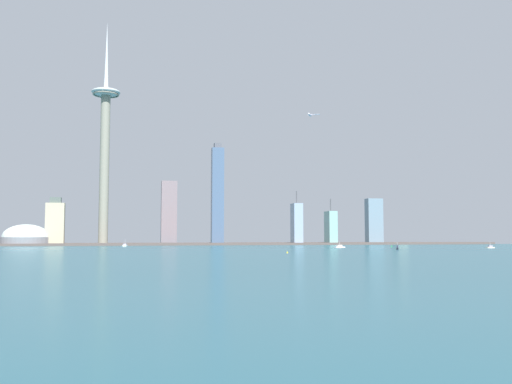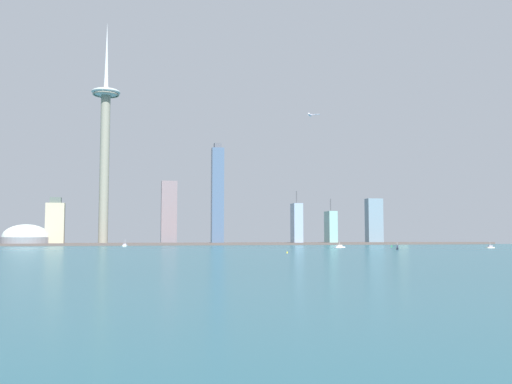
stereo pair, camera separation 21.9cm
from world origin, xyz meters
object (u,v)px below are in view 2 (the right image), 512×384
object	(u,v)px
observation_tower	(105,136)
airplane	(310,115)
skyscraper_0	(400,229)
boat_1	(397,248)
stadium_dome	(26,238)
skyscraper_1	(374,221)
boat_3	(125,245)
boat_0	(339,247)
boat_2	(490,247)
skyscraper_3	(217,195)
channel_buoy_0	(287,252)
skyscraper_2	(297,224)
channel_buoy_1	(392,246)
skyscraper_6	(169,213)
skyscraper_4	(331,228)
skyscraper_5	(55,223)

from	to	relation	value
observation_tower	airplane	bearing A→B (deg)	3.29
skyscraper_0	boat_1	xyz separation A→B (m)	(-211.52, -409.59, -26.21)
stadium_dome	skyscraper_1	xyz separation A→B (m)	(571.11, 9.08, 28.59)
stadium_dome	boat_3	xyz separation A→B (m)	(146.98, -82.82, -9.80)
skyscraper_1	boat_0	bearing A→B (deg)	-123.46
boat_0	boat_2	xyz separation A→B (m)	(172.42, -65.15, -0.02)
skyscraper_3	boat_2	distance (m)	422.97
skyscraper_3	boat_0	size ratio (longest dim) A/B	10.93
boat_1	channel_buoy_0	distance (m)	173.57
skyscraper_2	channel_buoy_1	distance (m)	210.38
skyscraper_6	channel_buoy_1	xyz separation A→B (m)	(278.04, -266.43, -52.47)
boat_3	skyscraper_0	bearing A→B (deg)	114.17
skyscraper_1	skyscraper_2	world-z (taller)	skyscraper_2
observation_tower	airplane	world-z (taller)	observation_tower
stadium_dome	skyscraper_6	size ratio (longest dim) A/B	0.67
boat_1	skyscraper_0	bearing A→B (deg)	-178.03
skyscraper_3	airplane	xyz separation A→B (m)	(172.12, 34.91, 147.93)
skyscraper_3	boat_3	bearing A→B (deg)	-150.14
skyscraper_4	channel_buoy_0	xyz separation A→B (m)	(-188.25, -398.79, -26.92)
skyscraper_6	boat_2	bearing A→B (deg)	-42.95
skyscraper_0	boat_3	distance (m)	533.32
skyscraper_2	skyscraper_1	bearing A→B (deg)	9.88
boat_1	channel_buoy_0	size ratio (longest dim) A/B	4.62
stadium_dome	skyscraper_4	xyz separation A→B (m)	(480.68, -18.75, 16.61)
stadium_dome	skyscraper_5	distance (m)	47.82
skyscraper_2	boat_0	size ratio (longest dim) A/B	5.81
stadium_dome	skyscraper_5	world-z (taller)	skyscraper_5
observation_tower	boat_1	size ratio (longest dim) A/B	42.70
boat_1	skyscraper_4	bearing A→B (deg)	-157.53
skyscraper_2	channel_buoy_0	xyz separation A→B (m)	(-129.46, -400.63, -33.17)
skyscraper_4	skyscraper_0	bearing A→B (deg)	29.02
skyscraper_1	boat_2	size ratio (longest dim) A/B	6.36
skyscraper_6	airplane	size ratio (longest dim) A/B	3.40
skyscraper_4	observation_tower	bearing A→B (deg)	174.74
airplane	boat_1	bearing A→B (deg)	26.21
skyscraper_5	boat_0	world-z (taller)	skyscraper_5
skyscraper_2	boat_1	world-z (taller)	skyscraper_2
channel_buoy_0	skyscraper_5	bearing A→B (deg)	121.26
skyscraper_1	boat_0	xyz separation A→B (m)	(-154.88, -234.40, -38.55)
channel_buoy_0	airplane	bearing A→B (deg)	69.22
skyscraper_5	boat_3	xyz separation A→B (m)	(105.26, -78.21, -32.71)
skyscraper_0	skyscraper_3	xyz separation A→B (m)	(-362.57, -77.29, 52.83)
boat_3	channel_buoy_1	bearing A→B (deg)	76.38
stadium_dome	boat_1	world-z (taller)	stadium_dome
observation_tower	skyscraper_2	distance (m)	342.15
boat_2	channel_buoy_1	xyz separation A→B (m)	(-93.18, 79.19, 0.11)
skyscraper_6	skyscraper_5	bearing A→B (deg)	-161.21
skyscraper_1	skyscraper_6	world-z (taller)	skyscraper_6
channel_buoy_1	airplane	world-z (taller)	airplane
boat_1	airplane	distance (m)	432.21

